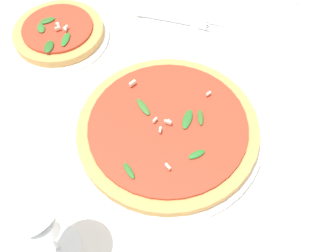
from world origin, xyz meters
TOP-DOWN VIEW (x-y plane):
  - ground_plane at (0.00, 0.00)m, footprint 6.00×6.00m
  - pizza_arugula_main at (-0.04, 0.04)m, footprint 0.36×0.36m
  - pizza_personal_side at (-0.36, 0.18)m, footprint 0.22×0.22m
  - wine_glass at (-0.11, -0.23)m, footprint 0.09×0.09m
  - napkin at (-0.14, 0.33)m, footprint 0.16×0.13m
  - fork at (-0.13, 0.34)m, footprint 0.21×0.05m
  - side_plate_white at (0.16, 0.43)m, footprint 0.20×0.20m

SIDE VIEW (x-z plane):
  - ground_plane at x=0.00m, z-range 0.00..0.00m
  - napkin at x=-0.14m, z-range 0.00..0.01m
  - fork at x=-0.13m, z-range 0.01..0.01m
  - side_plate_white at x=0.16m, z-range 0.00..0.02m
  - pizza_personal_side at x=-0.36m, z-range -0.01..0.04m
  - pizza_arugula_main at x=-0.04m, z-range -0.01..0.04m
  - wine_glass at x=-0.11m, z-range 0.04..0.21m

